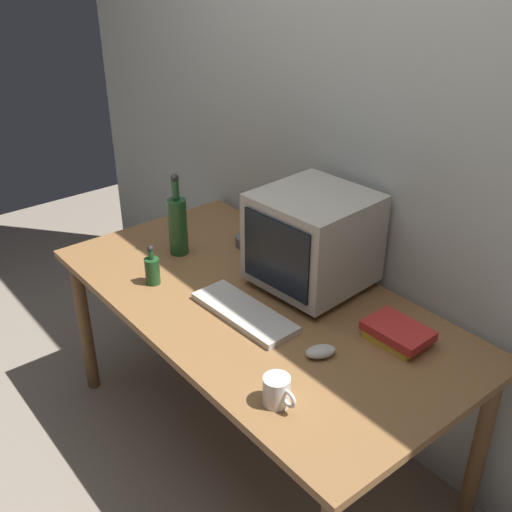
{
  "coord_description": "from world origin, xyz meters",
  "views": [
    {
      "loc": [
        1.47,
        -1.19,
        1.93
      ],
      "look_at": [
        0.0,
        0.0,
        0.9
      ],
      "focal_mm": 42.83,
      "sensor_mm": 36.0,
      "label": 1
    }
  ],
  "objects_px": {
    "bottle_tall": "(178,224)",
    "mug": "(277,391)",
    "cd_spindle": "(249,241)",
    "computer_mouse": "(321,352)",
    "keyboard": "(244,312)",
    "book_stack": "(398,333)",
    "crt_monitor": "(313,240)",
    "bottle_short": "(152,269)"
  },
  "relations": [
    {
      "from": "keyboard",
      "to": "book_stack",
      "type": "distance_m",
      "value": 0.53
    },
    {
      "from": "bottle_short",
      "to": "book_stack",
      "type": "relative_size",
      "value": 0.75
    },
    {
      "from": "crt_monitor",
      "to": "bottle_tall",
      "type": "distance_m",
      "value": 0.59
    },
    {
      "from": "bottle_tall",
      "to": "book_stack",
      "type": "height_order",
      "value": "bottle_tall"
    },
    {
      "from": "keyboard",
      "to": "bottle_short",
      "type": "height_order",
      "value": "bottle_short"
    },
    {
      "from": "computer_mouse",
      "to": "mug",
      "type": "height_order",
      "value": "mug"
    },
    {
      "from": "computer_mouse",
      "to": "book_stack",
      "type": "height_order",
      "value": "book_stack"
    },
    {
      "from": "computer_mouse",
      "to": "book_stack",
      "type": "distance_m",
      "value": 0.27
    },
    {
      "from": "crt_monitor",
      "to": "computer_mouse",
      "type": "relative_size",
      "value": 4.12
    },
    {
      "from": "bottle_tall",
      "to": "bottle_short",
      "type": "height_order",
      "value": "bottle_tall"
    },
    {
      "from": "computer_mouse",
      "to": "book_stack",
      "type": "relative_size",
      "value": 0.46
    },
    {
      "from": "keyboard",
      "to": "bottle_short",
      "type": "relative_size",
      "value": 2.61
    },
    {
      "from": "crt_monitor",
      "to": "computer_mouse",
      "type": "xyz_separation_m",
      "value": [
        0.34,
        -0.28,
        -0.17
      ]
    },
    {
      "from": "computer_mouse",
      "to": "bottle_short",
      "type": "bearing_deg",
      "value": -142.99
    },
    {
      "from": "crt_monitor",
      "to": "cd_spindle",
      "type": "xyz_separation_m",
      "value": [
        -0.4,
        0.02,
        -0.17
      ]
    },
    {
      "from": "computer_mouse",
      "to": "bottle_short",
      "type": "relative_size",
      "value": 0.62
    },
    {
      "from": "crt_monitor",
      "to": "book_stack",
      "type": "xyz_separation_m",
      "value": [
        0.44,
        -0.02,
        -0.16
      ]
    },
    {
      "from": "computer_mouse",
      "to": "bottle_tall",
      "type": "bearing_deg",
      "value": -159.01
    },
    {
      "from": "keyboard",
      "to": "book_stack",
      "type": "bearing_deg",
      "value": 32.38
    },
    {
      "from": "crt_monitor",
      "to": "book_stack",
      "type": "relative_size",
      "value": 1.91
    },
    {
      "from": "bottle_tall",
      "to": "mug",
      "type": "height_order",
      "value": "bottle_tall"
    },
    {
      "from": "crt_monitor",
      "to": "bottle_tall",
      "type": "height_order",
      "value": "crt_monitor"
    },
    {
      "from": "keyboard",
      "to": "computer_mouse",
      "type": "relative_size",
      "value": 4.2
    },
    {
      "from": "bottle_tall",
      "to": "mug",
      "type": "xyz_separation_m",
      "value": [
        0.95,
        -0.28,
        -0.09
      ]
    },
    {
      "from": "cd_spindle",
      "to": "crt_monitor",
      "type": "bearing_deg",
      "value": -2.95
    },
    {
      "from": "cd_spindle",
      "to": "mug",
      "type": "bearing_deg",
      "value": -33.73
    },
    {
      "from": "keyboard",
      "to": "bottle_short",
      "type": "xyz_separation_m",
      "value": [
        -0.39,
        -0.14,
        0.05
      ]
    },
    {
      "from": "crt_monitor",
      "to": "cd_spindle",
      "type": "distance_m",
      "value": 0.44
    },
    {
      "from": "computer_mouse",
      "to": "crt_monitor",
      "type": "bearing_deg",
      "value": 163.6
    },
    {
      "from": "keyboard",
      "to": "bottle_short",
      "type": "bearing_deg",
      "value": -163.53
    },
    {
      "from": "keyboard",
      "to": "computer_mouse",
      "type": "xyz_separation_m",
      "value": [
        0.33,
        0.05,
        0.01
      ]
    },
    {
      "from": "bottle_short",
      "to": "crt_monitor",
      "type": "bearing_deg",
      "value": 49.81
    },
    {
      "from": "crt_monitor",
      "to": "mug",
      "type": "relative_size",
      "value": 3.44
    },
    {
      "from": "cd_spindle",
      "to": "computer_mouse",
      "type": "bearing_deg",
      "value": -21.89
    },
    {
      "from": "book_stack",
      "to": "mug",
      "type": "height_order",
      "value": "mug"
    },
    {
      "from": "keyboard",
      "to": "mug",
      "type": "bearing_deg",
      "value": -28.56
    },
    {
      "from": "bottle_short",
      "to": "mug",
      "type": "xyz_separation_m",
      "value": [
        0.81,
        -0.07,
        -0.01
      ]
    },
    {
      "from": "keyboard",
      "to": "bottle_tall",
      "type": "xyz_separation_m",
      "value": [
        -0.54,
        0.08,
        0.12
      ]
    },
    {
      "from": "keyboard",
      "to": "book_stack",
      "type": "relative_size",
      "value": 1.95
    },
    {
      "from": "book_stack",
      "to": "cd_spindle",
      "type": "distance_m",
      "value": 0.84
    },
    {
      "from": "keyboard",
      "to": "mug",
      "type": "xyz_separation_m",
      "value": [
        0.41,
        -0.2,
        0.03
      ]
    },
    {
      "from": "bottle_tall",
      "to": "mug",
      "type": "bearing_deg",
      "value": -16.3
    }
  ]
}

